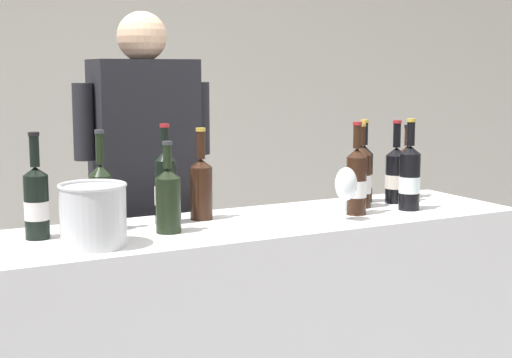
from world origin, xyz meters
name	(u,v)px	position (x,y,z in m)	size (l,w,h in m)	color
wall_back	(72,75)	(0.00, 2.60, 1.40)	(8.00, 0.10, 2.80)	beige
counter	(262,344)	(0.00, 0.00, 0.45)	(1.96, 0.53, 0.91)	white
wine_bottle_0	(407,171)	(0.76, 0.15, 1.02)	(0.08, 0.08, 0.30)	black
wine_bottle_1	(36,201)	(-0.76, 0.08, 1.03)	(0.08, 0.08, 0.34)	black
wine_bottle_2	(410,177)	(0.59, -0.08, 1.03)	(0.08, 0.08, 0.35)	black
wine_bottle_3	(361,177)	(0.46, 0.05, 1.03)	(0.08, 0.08, 0.33)	black
wine_bottle_4	(101,194)	(-0.55, 0.10, 1.03)	(0.08, 0.08, 0.33)	black
wine_bottle_5	(201,186)	(-0.18, 0.12, 1.03)	(0.08, 0.08, 0.33)	black
wine_bottle_6	(168,198)	(-0.36, -0.03, 1.02)	(0.08, 0.08, 0.30)	black
wine_bottle_7	(165,186)	(-0.32, 0.11, 1.04)	(0.08, 0.08, 0.35)	black
wine_bottle_8	(356,181)	(0.36, -0.06, 1.03)	(0.08, 0.08, 0.34)	black
wine_bottle_9	(364,173)	(0.54, 0.14, 1.03)	(0.07, 0.07, 0.33)	black
wine_bottle_10	(396,174)	(0.65, 0.07, 1.02)	(0.08, 0.08, 0.33)	black
wine_glass	(346,186)	(0.26, -0.13, 1.03)	(0.08, 0.08, 0.19)	silver
ice_bucket	(93,215)	(-0.63, -0.11, 1.00)	(0.21, 0.21, 0.19)	silver
person_server	(146,227)	(-0.24, 0.53, 0.81)	(0.55, 0.25, 1.66)	black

